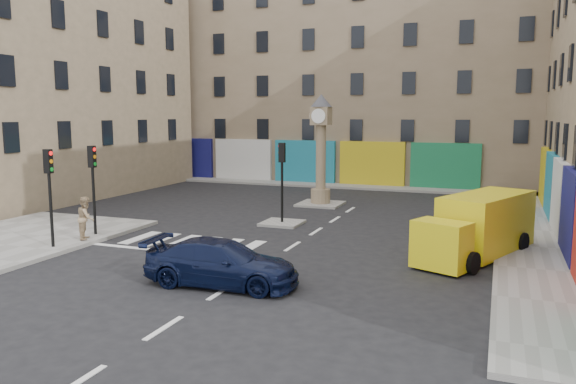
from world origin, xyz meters
The scene contains 14 objects.
ground centered at (0.00, 0.00, 0.00)m, with size 120.00×120.00×0.00m, color black.
sidewalk_right centered at (8.70, 10.00, 0.07)m, with size 2.60×30.00×0.15m, color gray.
sidewalk_far centered at (-4.00, 22.20, 0.07)m, with size 32.00×2.40×0.15m, color gray.
island_near centered at (-2.00, 8.00, 0.06)m, with size 1.80×1.80×0.12m, color gray.
island_far centered at (-2.00, 14.00, 0.06)m, with size 2.40×2.40×0.12m, color gray.
building_far centered at (-4.00, 28.00, 8.50)m, with size 32.00×10.00×17.00m, color #816E56.
building_left centered at (-19.00, 12.00, 7.50)m, with size 8.00×20.00×15.00m, color #937C60.
traffic_light_left_near centered at (-8.30, 0.20, 2.62)m, with size 0.28×0.22×3.70m.
traffic_light_left_far centered at (-8.30, 2.60, 2.62)m, with size 0.28×0.22×3.70m.
traffic_light_island centered at (-2.00, 8.00, 2.59)m, with size 0.28×0.22×3.70m.
clock_pillar centered at (-2.00, 14.00, 3.55)m, with size 1.20×1.20×6.10m.
navy_sedan centered at (-0.29, -1.40, 0.69)m, with size 1.93×4.74×1.37m, color black.
yellow_van centered at (6.84, 5.01, 1.11)m, with size 4.08×6.34×2.23m.
pedestrian_tan centered at (-8.00, 1.72, 1.01)m, with size 0.84×0.65×1.72m, color tan.
Camera 1 is at (7.42, -16.09, 5.17)m, focal length 35.00 mm.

